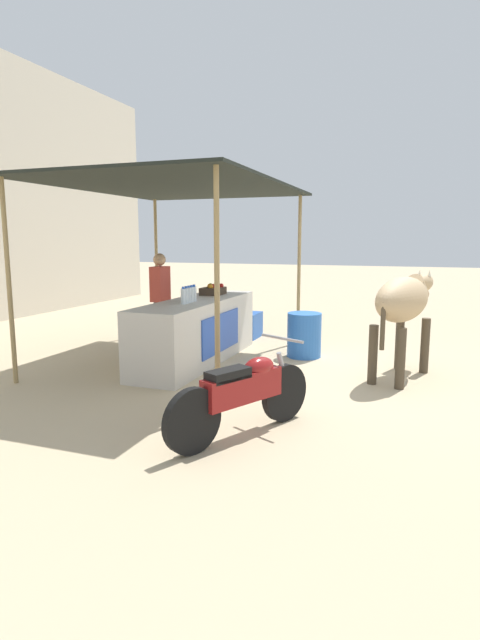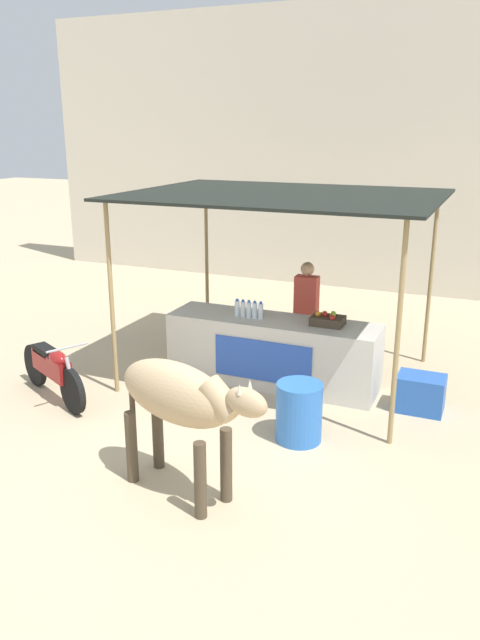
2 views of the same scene
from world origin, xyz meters
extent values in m
plane|color=tan|center=(0.00, 0.00, 0.00)|extent=(60.00, 60.00, 0.00)
cube|color=beige|center=(0.00, 2.20, 0.48)|extent=(3.00, 0.80, 0.96)
cube|color=#264CB2|center=(0.00, 1.79, 0.48)|extent=(1.40, 0.02, 0.58)
cube|color=black|center=(0.00, 2.50, 2.65)|extent=(4.20, 3.20, 0.04)
cylinder|color=#997F51|center=(-1.89, 1.06, 1.33)|extent=(0.06, 0.06, 2.65)
cylinder|color=#997F51|center=(1.89, 1.06, 1.33)|extent=(0.06, 0.06, 2.65)
cylinder|color=#997F51|center=(-1.89, 3.94, 1.33)|extent=(0.06, 0.06, 2.65)
cylinder|color=#997F51|center=(1.89, 3.94, 1.33)|extent=(0.06, 0.06, 2.65)
cylinder|color=silver|center=(-0.53, 2.15, 1.07)|extent=(0.07, 0.07, 0.22)
cylinder|color=blue|center=(-0.53, 2.15, 1.19)|extent=(0.04, 0.04, 0.03)
cylinder|color=silver|center=(-0.44, 2.15, 1.07)|extent=(0.07, 0.07, 0.22)
cylinder|color=blue|center=(-0.44, 2.15, 1.19)|extent=(0.04, 0.04, 0.03)
cylinder|color=silver|center=(-0.35, 2.15, 1.07)|extent=(0.07, 0.07, 0.22)
cylinder|color=blue|center=(-0.35, 2.15, 1.19)|extent=(0.04, 0.04, 0.03)
cylinder|color=silver|center=(-0.26, 2.15, 1.07)|extent=(0.07, 0.07, 0.22)
cylinder|color=blue|center=(-0.26, 2.15, 1.19)|extent=(0.04, 0.04, 0.03)
cylinder|color=silver|center=(-0.17, 2.15, 1.07)|extent=(0.07, 0.07, 0.22)
cylinder|color=blue|center=(-0.17, 2.15, 1.19)|extent=(0.04, 0.04, 0.03)
cube|color=#3F3326|center=(0.77, 2.25, 1.02)|extent=(0.44, 0.32, 0.12)
sphere|color=#8CB22D|center=(0.84, 2.24, 1.11)|extent=(0.08, 0.08, 0.08)
sphere|color=orange|center=(0.71, 2.29, 1.11)|extent=(0.08, 0.08, 0.08)
sphere|color=#B21E19|center=(0.73, 2.25, 1.11)|extent=(0.08, 0.08, 0.08)
sphere|color=#B21E19|center=(0.86, 2.14, 1.11)|extent=(0.08, 0.08, 0.08)
sphere|color=#8CB22D|center=(0.83, 2.32, 1.11)|extent=(0.08, 0.08, 0.08)
sphere|color=orange|center=(0.64, 2.23, 1.11)|extent=(0.08, 0.08, 0.08)
cylinder|color=#383842|center=(0.25, 2.95, 0.44)|extent=(0.22, 0.22, 0.88)
cube|color=#BF3F33|center=(0.25, 2.95, 1.16)|extent=(0.34, 0.20, 0.56)
sphere|color=tan|center=(0.25, 2.95, 1.55)|extent=(0.20, 0.20, 0.20)
cube|color=blue|center=(2.08, 2.10, 0.24)|extent=(0.60, 0.44, 0.48)
cylinder|color=blue|center=(0.88, 0.72, 0.36)|extent=(0.54, 0.54, 0.71)
ellipsoid|color=tan|center=(0.09, -0.78, 1.08)|extent=(1.49, 0.91, 0.60)
cylinder|color=#493D2C|center=(0.62, -0.75, 0.39)|extent=(0.12, 0.12, 0.78)
cylinder|color=#493D2C|center=(0.51, -1.10, 0.39)|extent=(0.12, 0.12, 0.78)
cylinder|color=#493D2C|center=(-0.32, -0.47, 0.39)|extent=(0.12, 0.12, 0.78)
cylinder|color=#493D2C|center=(-0.43, -0.81, 0.39)|extent=(0.12, 0.12, 0.78)
cylinder|color=tan|center=(0.66, -0.96, 1.19)|extent=(0.50, 0.36, 0.41)
ellipsoid|color=tan|center=(0.95, -1.05, 1.25)|extent=(0.49, 0.34, 0.26)
cone|color=beige|center=(0.95, -0.97, 1.39)|extent=(0.05, 0.05, 0.10)
cone|color=beige|center=(0.91, -1.11, 1.39)|extent=(0.05, 0.05, 0.10)
cylinder|color=#493D2C|center=(-0.54, -0.59, 0.81)|extent=(0.06, 0.06, 0.60)
cylinder|color=black|center=(-2.01, 0.26, 0.30)|extent=(0.57, 0.34, 0.60)
cylinder|color=black|center=(-3.08, 0.80, 0.30)|extent=(0.57, 0.34, 0.60)
cube|color=maroon|center=(-2.55, 0.53, 0.48)|extent=(0.88, 0.57, 0.28)
ellipsoid|color=maroon|center=(-2.35, 0.43, 0.64)|extent=(0.41, 0.34, 0.20)
cube|color=black|center=(-2.71, 0.61, 0.64)|extent=(0.47, 0.36, 0.10)
cylinder|color=#99999E|center=(-2.06, 0.28, 0.88)|extent=(0.28, 0.50, 0.03)
cylinder|color=#99999E|center=(-2.03, 0.27, 0.50)|extent=(0.20, 0.14, 0.49)
camera|label=1|loc=(-6.84, -1.02, 1.87)|focal=28.00mm
camera|label=2|loc=(2.87, -5.64, 3.55)|focal=35.00mm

